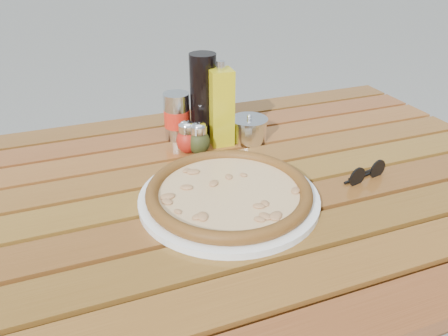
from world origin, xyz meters
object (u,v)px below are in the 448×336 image
object	(u,v)px
pizza	(229,191)
sunglasses	(366,173)
oregano_shaker	(199,139)
olive_oil_cruet	(221,107)
parmesan_tin	(249,129)
plate	(229,198)
pepper_shaker	(187,138)
table	(227,214)
soda_can	(177,117)
dark_bottle	(203,98)

from	to	relation	value
pizza	sunglasses	bearing A→B (deg)	-5.08
oregano_shaker	olive_oil_cruet	world-z (taller)	olive_oil_cruet
oregano_shaker	parmesan_tin	bearing A→B (deg)	10.49
plate	parmesan_tin	world-z (taller)	parmesan_tin
parmesan_tin	plate	bearing A→B (deg)	-121.41
olive_oil_cruet	parmesan_tin	distance (m)	0.10
pepper_shaker	parmesan_tin	world-z (taller)	pepper_shaker
table	plate	world-z (taller)	plate
plate	parmesan_tin	xyz separation A→B (m)	(0.15, 0.25, 0.02)
pepper_shaker	sunglasses	distance (m)	0.42
soda_can	sunglasses	world-z (taller)	soda_can
dark_bottle	olive_oil_cruet	xyz separation A→B (m)	(0.03, -0.04, -0.01)
table	soda_can	bearing A→B (deg)	97.16
olive_oil_cruet	table	bearing A→B (deg)	-106.82
pepper_shaker	parmesan_tin	bearing A→B (deg)	3.67
plate	sunglasses	distance (m)	0.31
dark_bottle	soda_can	size ratio (longest dim) A/B	1.83
table	pepper_shaker	world-z (taller)	pepper_shaker
soda_can	olive_oil_cruet	bearing A→B (deg)	-36.84
table	pizza	bearing A→B (deg)	-108.35
pizza	parmesan_tin	xyz separation A→B (m)	(0.15, 0.25, 0.01)
plate	sunglasses	bearing A→B (deg)	-5.08
pizza	oregano_shaker	distance (m)	0.22
sunglasses	olive_oil_cruet	bearing A→B (deg)	116.69
table	plate	bearing A→B (deg)	-108.35
olive_oil_cruet	plate	bearing A→B (deg)	-107.18
oregano_shaker	sunglasses	bearing A→B (deg)	-39.98
soda_can	sunglasses	bearing A→B (deg)	-47.83
oregano_shaker	dark_bottle	bearing A→B (deg)	62.87
soda_can	parmesan_tin	bearing A→B (deg)	-25.36
oregano_shaker	parmesan_tin	world-z (taller)	oregano_shaker
pizza	dark_bottle	size ratio (longest dim) A/B	1.55
table	oregano_shaker	size ratio (longest dim) A/B	17.07
olive_oil_cruet	oregano_shaker	bearing A→B (deg)	-153.40
pizza	sunglasses	world-z (taller)	sunglasses
pepper_shaker	olive_oil_cruet	bearing A→B (deg)	11.64
table	pizza	size ratio (longest dim) A/B	4.10
oregano_shaker	dark_bottle	size ratio (longest dim) A/B	0.37
dark_bottle	soda_can	world-z (taller)	dark_bottle
pizza	dark_bottle	world-z (taller)	dark_bottle
sunglasses	table	bearing A→B (deg)	151.07
pepper_shaker	soda_can	size ratio (longest dim) A/B	0.68
sunglasses	dark_bottle	bearing A→B (deg)	116.40
pizza	dark_bottle	distance (m)	0.32
plate	dark_bottle	bearing A→B (deg)	80.70
pizza	soda_can	distance (m)	0.33
table	sunglasses	bearing A→B (deg)	-16.94
table	olive_oil_cruet	size ratio (longest dim) A/B	6.67
plate	pizza	distance (m)	0.02
pizza	sunglasses	size ratio (longest dim) A/B	3.10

